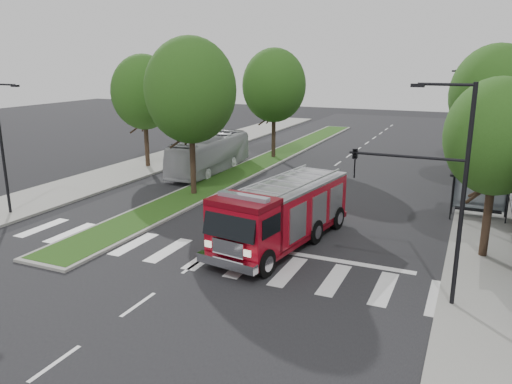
% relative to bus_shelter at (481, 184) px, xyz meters
% --- Properties ---
extents(ground, '(140.00, 140.00, 0.00)m').
position_rel_bus_shelter_xyz_m(ground, '(-11.20, -8.15, -2.04)').
color(ground, black).
rests_on(ground, ground).
extents(sidewalk_right, '(5.00, 80.00, 0.15)m').
position_rel_bus_shelter_xyz_m(sidewalk_right, '(1.30, 1.85, -1.96)').
color(sidewalk_right, gray).
rests_on(sidewalk_right, ground).
extents(sidewalk_left, '(5.00, 80.00, 0.15)m').
position_rel_bus_shelter_xyz_m(sidewalk_left, '(-25.70, 1.85, -1.96)').
color(sidewalk_left, gray).
rests_on(sidewalk_left, ground).
extents(median, '(3.00, 50.00, 0.15)m').
position_rel_bus_shelter_xyz_m(median, '(-17.20, 9.85, -1.96)').
color(median, gray).
rests_on(median, ground).
extents(bus_shelter, '(3.20, 1.60, 2.61)m').
position_rel_bus_shelter_xyz_m(bus_shelter, '(0.00, 0.00, 0.00)').
color(bus_shelter, black).
rests_on(bus_shelter, ground).
extents(tree_right_near, '(4.40, 4.40, 8.05)m').
position_rel_bus_shelter_xyz_m(tree_right_near, '(0.30, -6.15, 3.47)').
color(tree_right_near, black).
rests_on(tree_right_near, ground).
extents(tree_right_mid, '(5.60, 5.60, 9.72)m').
position_rel_bus_shelter_xyz_m(tree_right_mid, '(0.30, 5.85, 4.45)').
color(tree_right_mid, black).
rests_on(tree_right_mid, ground).
extents(tree_right_far, '(5.00, 5.00, 8.73)m').
position_rel_bus_shelter_xyz_m(tree_right_far, '(0.30, 15.85, 3.80)').
color(tree_right_far, black).
rests_on(tree_right_far, ground).
extents(tree_median_near, '(5.80, 5.80, 10.16)m').
position_rel_bus_shelter_xyz_m(tree_median_near, '(-17.20, -2.15, 4.77)').
color(tree_median_near, black).
rests_on(tree_median_near, ground).
extents(tree_median_far, '(5.60, 5.60, 9.72)m').
position_rel_bus_shelter_xyz_m(tree_median_far, '(-17.20, 11.85, 4.45)').
color(tree_median_far, black).
rests_on(tree_median_far, ground).
extents(tree_left_mid, '(5.20, 5.20, 9.16)m').
position_rel_bus_shelter_xyz_m(tree_left_mid, '(-25.20, 3.85, 4.12)').
color(tree_left_mid, black).
rests_on(tree_left_mid, ground).
extents(streetlight_right_near, '(4.08, 0.22, 8.00)m').
position_rel_bus_shelter_xyz_m(streetlight_right_near, '(-1.59, -11.65, 2.63)').
color(streetlight_right_near, black).
rests_on(streetlight_right_near, ground).
extents(streetlight_left_near, '(1.90, 0.20, 7.50)m').
position_rel_bus_shelter_xyz_m(streetlight_left_near, '(-24.56, -10.15, 2.16)').
color(streetlight_left_near, black).
rests_on(streetlight_left_near, ground).
extents(streetlight_right_far, '(2.11, 0.20, 8.00)m').
position_rel_bus_shelter_xyz_m(streetlight_right_far, '(-0.85, 11.85, 2.44)').
color(streetlight_right_far, black).
rests_on(streetlight_right_far, ground).
extents(fire_engine, '(4.20, 9.74, 3.27)m').
position_rel_bus_shelter_xyz_m(fire_engine, '(-8.61, -8.21, -0.47)').
color(fire_engine, '#64050F').
rests_on(fire_engine, ground).
extents(city_bus, '(2.94, 10.49, 2.89)m').
position_rel_bus_shelter_xyz_m(city_bus, '(-19.70, 4.61, -0.59)').
color(city_bus, silver).
rests_on(city_bus, ground).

